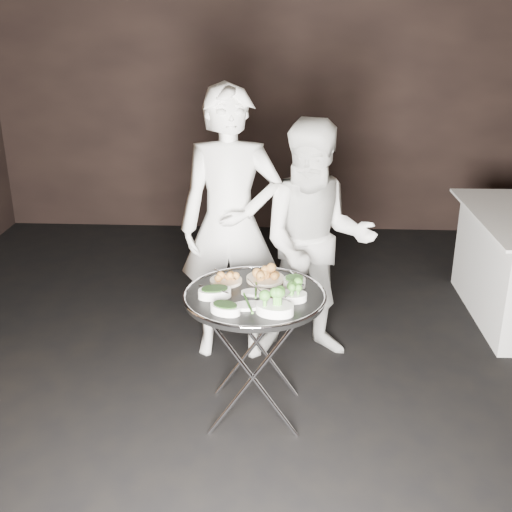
{
  "coord_description": "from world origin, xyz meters",
  "views": [
    {
      "loc": [
        0.01,
        -3.09,
        2.28
      ],
      "look_at": [
        -0.16,
        0.25,
        0.95
      ],
      "focal_mm": 45.0,
      "sensor_mm": 36.0,
      "label": 1
    }
  ],
  "objects_px": {
    "tray_stand": "(255,351)",
    "serving_tray": "(255,296)",
    "waiter_right": "(316,243)",
    "waiter_left": "(231,226)"
  },
  "relations": [
    {
      "from": "tray_stand",
      "to": "serving_tray",
      "type": "distance_m",
      "value": 0.34
    },
    {
      "from": "serving_tray",
      "to": "waiter_left",
      "type": "relative_size",
      "value": 0.43
    },
    {
      "from": "tray_stand",
      "to": "waiter_right",
      "type": "height_order",
      "value": "waiter_right"
    },
    {
      "from": "tray_stand",
      "to": "waiter_left",
      "type": "distance_m",
      "value": 0.92
    },
    {
      "from": "tray_stand",
      "to": "waiter_right",
      "type": "distance_m",
      "value": 0.92
    },
    {
      "from": "tray_stand",
      "to": "serving_tray",
      "type": "bearing_deg",
      "value": 90.0
    },
    {
      "from": "serving_tray",
      "to": "waiter_left",
      "type": "xyz_separation_m",
      "value": [
        -0.2,
        0.76,
        0.14
      ]
    },
    {
      "from": "serving_tray",
      "to": "waiter_right",
      "type": "distance_m",
      "value": 0.84
    },
    {
      "from": "waiter_left",
      "to": "tray_stand",
      "type": "bearing_deg",
      "value": -77.33
    },
    {
      "from": "tray_stand",
      "to": "waiter_right",
      "type": "xyz_separation_m",
      "value": [
        0.36,
        0.75,
        0.38
      ]
    }
  ]
}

